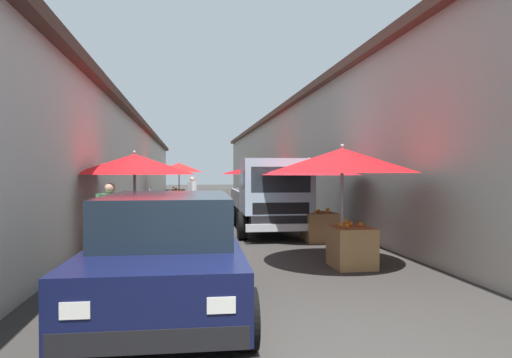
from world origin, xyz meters
name	(u,v)px	position (x,y,z in m)	size (l,w,h in m)	color
ground	(218,217)	(13.50, 0.00, 0.00)	(90.00, 90.00, 0.00)	#33302D
building_left_whitewash	(49,165)	(15.75, 6.80, 2.04)	(49.80, 7.50, 4.06)	beige
building_right_concrete	(364,157)	(15.75, -6.80, 2.43)	(49.80, 7.50, 4.83)	#A39E93
fruit_stall_far_right	(251,174)	(16.71, -1.74, 1.66)	(2.84, 2.84, 2.11)	#9E9EA3
fruit_stall_near_left	(311,178)	(7.27, -1.93, 1.59)	(2.62, 2.62, 2.11)	#9E9EA3
fruit_stall_far_left	(343,170)	(4.21, -1.67, 1.77)	(2.74, 2.74, 2.25)	#9E9EA3
fruit_stall_mid_lane	(135,172)	(6.67, 2.29, 1.73)	(2.72, 2.72, 2.22)	#9E9EA3
fruit_stall_near_right	(179,172)	(19.77, 1.61, 1.76)	(2.47, 2.47, 2.30)	#9E9EA3
hatchback_car	(168,251)	(2.13, 1.38, 0.74)	(3.96, 2.01, 1.45)	#0F1438
delivery_truck	(271,198)	(8.42, -1.13, 1.04)	(4.95, 2.04, 2.08)	black
vendor_by_crates	(110,216)	(5.51, 2.65, 0.87)	(0.46, 0.46, 1.53)	#232328
vendor_in_shade	(192,193)	(15.13, 0.97, 0.88)	(0.58, 0.37, 1.55)	navy
parked_scooter	(151,204)	(15.01, 2.63, 0.45)	(1.68, 0.49, 1.14)	black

